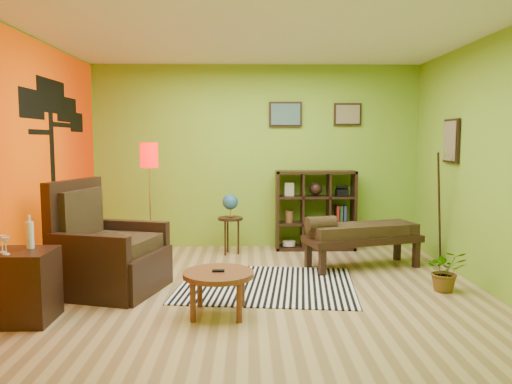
{
  "coord_description": "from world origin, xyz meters",
  "views": [
    {
      "loc": [
        -0.14,
        -5.44,
        1.67
      ],
      "look_at": [
        -0.03,
        0.41,
        1.05
      ],
      "focal_mm": 35.0,
      "sensor_mm": 36.0,
      "label": 1
    }
  ],
  "objects_px": {
    "floor_lamp": "(149,166)",
    "cube_shelf": "(316,210)",
    "bench": "(360,234)",
    "potted_plant": "(445,275)",
    "side_cabinet": "(22,286)",
    "globe_table": "(230,209)",
    "coffee_table": "(218,278)",
    "armchair": "(106,257)"
  },
  "relations": [
    {
      "from": "floor_lamp",
      "to": "cube_shelf",
      "type": "distance_m",
      "value": 2.6
    },
    {
      "from": "bench",
      "to": "potted_plant",
      "type": "height_order",
      "value": "bench"
    },
    {
      "from": "floor_lamp",
      "to": "potted_plant",
      "type": "distance_m",
      "value": 3.88
    },
    {
      "from": "floor_lamp",
      "to": "cube_shelf",
      "type": "relative_size",
      "value": 1.36
    },
    {
      "from": "side_cabinet",
      "to": "floor_lamp",
      "type": "height_order",
      "value": "floor_lamp"
    },
    {
      "from": "side_cabinet",
      "to": "floor_lamp",
      "type": "distance_m",
      "value": 2.47
    },
    {
      "from": "globe_table",
      "to": "bench",
      "type": "height_order",
      "value": "globe_table"
    },
    {
      "from": "coffee_table",
      "to": "bench",
      "type": "relative_size",
      "value": 0.42
    },
    {
      "from": "coffee_table",
      "to": "side_cabinet",
      "type": "height_order",
      "value": "side_cabinet"
    },
    {
      "from": "globe_table",
      "to": "cube_shelf",
      "type": "bearing_deg",
      "value": 13.16
    },
    {
      "from": "globe_table",
      "to": "potted_plant",
      "type": "xyz_separation_m",
      "value": [
        2.43,
        -1.84,
        -0.49
      ]
    },
    {
      "from": "globe_table",
      "to": "cube_shelf",
      "type": "xyz_separation_m",
      "value": [
        1.3,
        0.3,
        -0.07
      ]
    },
    {
      "from": "side_cabinet",
      "to": "potted_plant",
      "type": "relative_size",
      "value": 2.09
    },
    {
      "from": "coffee_table",
      "to": "floor_lamp",
      "type": "height_order",
      "value": "floor_lamp"
    },
    {
      "from": "side_cabinet",
      "to": "bench",
      "type": "relative_size",
      "value": 0.61
    },
    {
      "from": "armchair",
      "to": "globe_table",
      "type": "distance_m",
      "value": 2.21
    },
    {
      "from": "coffee_table",
      "to": "potted_plant",
      "type": "xyz_separation_m",
      "value": [
        2.46,
        0.69,
        -0.18
      ]
    },
    {
      "from": "side_cabinet",
      "to": "globe_table",
      "type": "xyz_separation_m",
      "value": [
        1.82,
        2.69,
        0.33
      ]
    },
    {
      "from": "coffee_table",
      "to": "bench",
      "type": "xyz_separation_m",
      "value": [
        1.74,
        1.72,
        0.09
      ]
    },
    {
      "from": "floor_lamp",
      "to": "potted_plant",
      "type": "bearing_deg",
      "value": -20.23
    },
    {
      "from": "armchair",
      "to": "bench",
      "type": "xyz_separation_m",
      "value": [
        3.02,
        0.93,
        0.08
      ]
    },
    {
      "from": "bench",
      "to": "side_cabinet",
      "type": "bearing_deg",
      "value": -151.97
    },
    {
      "from": "globe_table",
      "to": "potted_plant",
      "type": "height_order",
      "value": "globe_table"
    },
    {
      "from": "bench",
      "to": "floor_lamp",
      "type": "bearing_deg",
      "value": 174.77
    },
    {
      "from": "coffee_table",
      "to": "potted_plant",
      "type": "relative_size",
      "value": 1.45
    },
    {
      "from": "bench",
      "to": "globe_table",
      "type": "bearing_deg",
      "value": 154.51
    },
    {
      "from": "armchair",
      "to": "floor_lamp",
      "type": "relative_size",
      "value": 0.76
    },
    {
      "from": "floor_lamp",
      "to": "potted_plant",
      "type": "relative_size",
      "value": 3.48
    },
    {
      "from": "coffee_table",
      "to": "side_cabinet",
      "type": "distance_m",
      "value": 1.79
    },
    {
      "from": "cube_shelf",
      "to": "potted_plant",
      "type": "height_order",
      "value": "cube_shelf"
    },
    {
      "from": "coffee_table",
      "to": "potted_plant",
      "type": "height_order",
      "value": "coffee_table"
    },
    {
      "from": "armchair",
      "to": "cube_shelf",
      "type": "relative_size",
      "value": 1.03
    },
    {
      "from": "globe_table",
      "to": "cube_shelf",
      "type": "relative_size",
      "value": 0.73
    },
    {
      "from": "globe_table",
      "to": "potted_plant",
      "type": "distance_m",
      "value": 3.09
    },
    {
      "from": "coffee_table",
      "to": "cube_shelf",
      "type": "bearing_deg",
      "value": 64.93
    },
    {
      "from": "armchair",
      "to": "globe_table",
      "type": "height_order",
      "value": "armchair"
    },
    {
      "from": "bench",
      "to": "cube_shelf",
      "type": "bearing_deg",
      "value": 110.18
    },
    {
      "from": "armchair",
      "to": "side_cabinet",
      "type": "relative_size",
      "value": 1.26
    },
    {
      "from": "coffee_table",
      "to": "side_cabinet",
      "type": "relative_size",
      "value": 0.69
    },
    {
      "from": "potted_plant",
      "to": "side_cabinet",
      "type": "bearing_deg",
      "value": -168.72
    },
    {
      "from": "coffee_table",
      "to": "armchair",
      "type": "xyz_separation_m",
      "value": [
        -1.28,
        0.79,
        0.01
      ]
    },
    {
      "from": "armchair",
      "to": "potted_plant",
      "type": "xyz_separation_m",
      "value": [
        3.75,
        -0.1,
        -0.19
      ]
    }
  ]
}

